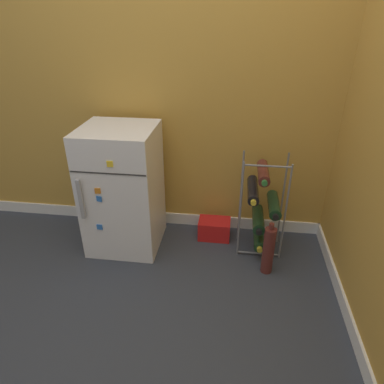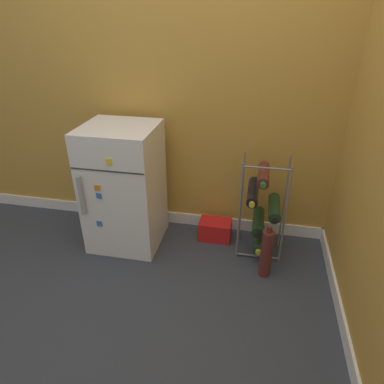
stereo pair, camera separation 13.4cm
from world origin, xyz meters
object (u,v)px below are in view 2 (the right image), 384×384
mini_fridge (124,187)px  soda_box (215,230)px  loose_bottle_floor (266,253)px  wine_rack (262,209)px

mini_fridge → soda_box: (0.62, 0.14, -0.36)m
loose_bottle_floor → soda_box: bearing=137.6°
mini_fridge → loose_bottle_floor: bearing=-11.2°
soda_box → loose_bottle_floor: size_ratio=0.63×
mini_fridge → wine_rack: 0.93m
soda_box → loose_bottle_floor: (0.36, -0.33, 0.09)m
soda_box → loose_bottle_floor: bearing=-42.4°
wine_rack → loose_bottle_floor: (0.05, -0.24, -0.17)m
mini_fridge → soda_box: 0.73m
wine_rack → mini_fridge: bearing=-177.3°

